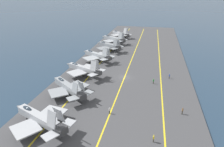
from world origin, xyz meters
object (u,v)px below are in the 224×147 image
crew_brown_vest (182,111)px  crew_white_vest (109,110)px  parked_jet_seventh (113,39)px  crew_blue_vest (169,76)px  parked_jet_fifth (97,55)px  crew_yellow_vest (154,138)px  parked_jet_third (68,87)px  parked_jet_sixth (109,45)px  parked_jet_second (39,118)px  parked_jet_fourth (83,69)px  crew_green_vest (153,81)px  parked_jet_eighth (120,34)px

crew_brown_vest → crew_white_vest: (-3.56, 17.32, -0.08)m
parked_jet_seventh → crew_blue_vest: parked_jet_seventh is taller
parked_jet_fifth → crew_brown_vest: bearing=-136.8°
crew_yellow_vest → parked_jet_third: bearing=59.2°
parked_jet_third → parked_jet_fifth: (30.15, 0.38, 0.08)m
crew_brown_vest → parked_jet_fifth: bearing=43.2°
parked_jet_sixth → crew_yellow_vest: 64.36m
parked_jet_third → crew_white_vest: 15.46m
parked_jet_second → crew_blue_vest: 43.77m
crew_yellow_vest → crew_white_vest: 13.25m
parked_jet_third → parked_jet_fourth: parked_jet_fourth is taller
parked_jet_fourth → crew_green_vest: size_ratio=9.12×
parked_jet_fourth → parked_jet_eighth: 61.37m
parked_jet_sixth → parked_jet_eighth: parked_jet_eighth is taller
parked_jet_seventh → crew_green_vest: bearing=-153.9°
parked_jet_third → crew_yellow_vest: size_ratio=9.04×
parked_jet_sixth → parked_jet_eighth: 30.02m
parked_jet_second → crew_green_vest: bearing=-40.2°
parked_jet_eighth → crew_green_vest: 66.85m
crew_brown_vest → crew_green_vest: bearing=25.2°
parked_jet_fifth → parked_jet_eighth: bearing=-2.2°
parked_jet_fifth → crew_green_vest: parked_jet_fifth is taller
crew_yellow_vest → parked_jet_eighth: bearing=14.5°
parked_jet_second → crew_brown_vest: bearing=-68.5°
crew_yellow_vest → crew_green_vest: (26.95, 0.82, 0.02)m
parked_jet_fourth → parked_jet_sixth: (31.33, -1.51, 0.09)m
crew_white_vest → parked_jet_third: bearing=63.4°
crew_brown_vest → crew_blue_vest: (20.95, 2.21, -0.05)m
parked_jet_fourth → parked_jet_fifth: 16.18m
crew_yellow_vest → parked_jet_sixth: bearing=21.4°
parked_jet_sixth → parked_jet_seventh: size_ratio=0.94×
parked_jet_eighth → crew_yellow_vest: 92.88m
parked_jet_seventh → crew_blue_vest: 51.25m
parked_jet_sixth → crew_blue_vest: 39.27m
crew_white_vest → crew_green_vest: bearing=-27.4°
crew_green_vest → crew_white_vest: size_ratio=1.07×
crew_blue_vest → parked_jet_second: bearing=139.1°
parked_jet_fourth → crew_white_vest: parked_jet_fourth is taller
crew_green_vest → crew_white_vest: (-19.22, 9.95, -0.06)m
parked_jet_seventh → crew_green_vest: parked_jet_seventh is taller
parked_jet_third → parked_jet_fifth: parked_jet_fifth is taller
parked_jet_eighth → crew_green_vest: size_ratio=8.26×
parked_jet_fourth → crew_green_vest: 24.26m
parked_jet_third → crew_white_vest: (-6.89, -13.76, -1.45)m
parked_jet_sixth → crew_white_vest: parked_jet_sixth is taller
parked_jet_fourth → parked_jet_fifth: bearing=-0.2°
parked_jet_third → parked_jet_sixth: bearing=-1.4°
parked_jet_sixth → crew_blue_vest: size_ratio=8.76×
parked_jet_third → crew_white_vest: size_ratio=9.47×
parked_jet_second → parked_jet_eighth: parked_jet_second is taller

